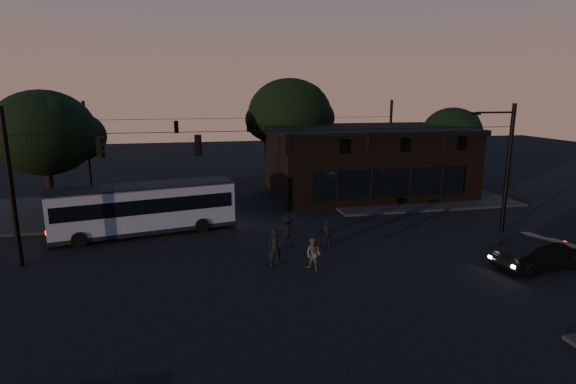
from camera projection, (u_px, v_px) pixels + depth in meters
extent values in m
plane|color=black|center=(307.00, 275.00, 20.22)|extent=(120.00, 120.00, 0.00)
cube|color=black|center=(408.00, 195.00, 36.04)|extent=(14.00, 10.00, 0.15)
cube|color=black|center=(58.00, 212.00, 30.72)|extent=(14.00, 10.00, 0.15)
cube|color=black|center=(365.00, 163.00, 36.82)|extent=(15.00, 10.00, 5.00)
cube|color=black|center=(366.00, 130.00, 36.24)|extent=(15.40, 10.40, 0.40)
cube|color=black|center=(391.00, 183.00, 32.08)|extent=(11.50, 0.18, 2.00)
cylinder|color=black|center=(290.00, 160.00, 41.63)|extent=(0.44, 0.44, 4.00)
ellipsoid|color=black|center=(290.00, 114.00, 40.74)|extent=(7.60, 7.60, 6.46)
cylinder|color=black|center=(449.00, 167.00, 40.78)|extent=(0.44, 0.44, 3.00)
ellipsoid|color=black|center=(452.00, 132.00, 40.11)|extent=(5.20, 5.20, 4.42)
cylinder|color=black|center=(51.00, 191.00, 29.40)|extent=(0.44, 0.44, 3.60)
ellipsoid|color=black|center=(44.00, 133.00, 28.59)|extent=(6.40, 6.40, 5.44)
cylinder|color=black|center=(11.00, 189.00, 20.59)|extent=(0.24, 0.24, 7.50)
cylinder|color=black|center=(508.00, 169.00, 25.90)|extent=(0.24, 0.24, 7.50)
cylinder|color=black|center=(288.00, 130.00, 22.72)|extent=(26.00, 0.03, 0.03)
cube|color=black|center=(100.00, 147.00, 21.02)|extent=(0.34, 0.30, 1.00)
cube|color=black|center=(198.00, 145.00, 21.94)|extent=(0.34, 0.30, 1.00)
cube|color=black|center=(288.00, 143.00, 22.86)|extent=(0.34, 0.30, 1.00)
cube|color=black|center=(371.00, 141.00, 23.78)|extent=(0.34, 0.30, 1.00)
cube|color=black|center=(448.00, 140.00, 24.70)|extent=(0.34, 0.30, 1.00)
cylinder|color=black|center=(87.00, 148.00, 35.87)|extent=(0.24, 0.24, 7.50)
cylinder|color=black|center=(390.00, 141.00, 41.19)|extent=(0.24, 0.24, 7.50)
cylinder|color=black|center=(249.00, 118.00, 38.05)|extent=(26.00, 0.03, 0.03)
cube|color=black|center=(176.00, 127.00, 36.96)|extent=(0.34, 0.30, 1.00)
cube|color=black|center=(249.00, 126.00, 38.19)|extent=(0.34, 0.30, 1.00)
cube|color=black|center=(317.00, 125.00, 39.42)|extent=(0.34, 0.30, 1.00)
cube|color=gray|center=(145.00, 206.00, 26.06)|extent=(10.43, 4.35, 2.40)
cube|color=black|center=(144.00, 202.00, 26.01)|extent=(10.04, 4.30, 0.83)
cube|color=black|center=(143.00, 186.00, 25.81)|extent=(10.43, 4.35, 0.14)
cube|color=black|center=(146.00, 228.00, 26.34)|extent=(10.54, 4.43, 0.23)
cylinder|color=black|center=(79.00, 240.00, 23.88)|extent=(0.86, 0.40, 0.83)
cylinder|color=black|center=(80.00, 228.00, 25.94)|extent=(0.86, 0.40, 0.83)
cylinder|color=black|center=(202.00, 225.00, 26.50)|extent=(0.86, 0.40, 0.83)
cylinder|color=black|center=(194.00, 216.00, 28.56)|extent=(0.86, 0.40, 0.83)
imported|color=black|center=(540.00, 252.00, 20.95)|extent=(4.92, 2.41, 1.55)
imported|color=black|center=(275.00, 248.00, 21.18)|extent=(0.66, 0.44, 1.79)
imported|color=#494A43|center=(313.00, 254.00, 20.71)|extent=(0.93, 0.93, 1.52)
imported|color=black|center=(327.00, 234.00, 23.65)|extent=(0.95, 0.49, 1.55)
imported|color=black|center=(287.00, 231.00, 23.85)|extent=(1.18, 0.79, 1.71)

